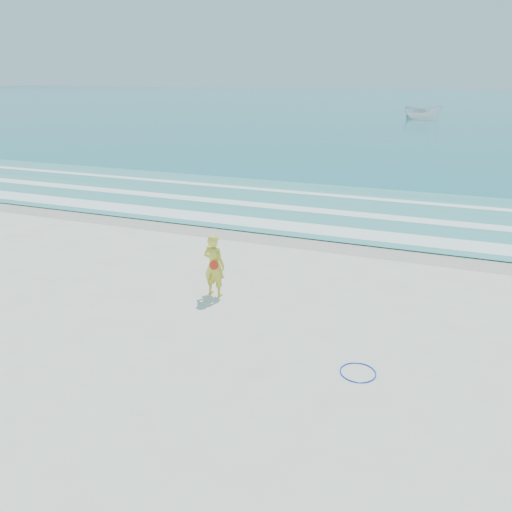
% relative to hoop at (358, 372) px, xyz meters
% --- Properties ---
extents(ground, '(400.00, 400.00, 0.00)m').
position_rel_hoop_xyz_m(ground, '(-3.82, -0.48, -0.01)').
color(ground, silver).
rests_on(ground, ground).
extents(wet_sand, '(400.00, 2.40, 0.00)m').
position_rel_hoop_xyz_m(wet_sand, '(-3.82, 8.52, -0.01)').
color(wet_sand, '#B2A893').
rests_on(wet_sand, ground).
extents(ocean, '(400.00, 190.00, 0.04)m').
position_rel_hoop_xyz_m(ocean, '(-3.82, 104.52, 0.01)').
color(ocean, '#19727F').
rests_on(ocean, ground).
extents(shallow, '(400.00, 10.00, 0.01)m').
position_rel_hoop_xyz_m(shallow, '(-3.82, 13.52, 0.03)').
color(shallow, '#59B7AD').
rests_on(shallow, ocean).
extents(foam_near, '(400.00, 1.40, 0.01)m').
position_rel_hoop_xyz_m(foam_near, '(-3.82, 9.82, 0.04)').
color(foam_near, white).
rests_on(foam_near, shallow).
extents(foam_mid, '(400.00, 0.90, 0.01)m').
position_rel_hoop_xyz_m(foam_mid, '(-3.82, 12.72, 0.04)').
color(foam_mid, white).
rests_on(foam_mid, shallow).
extents(foam_far, '(400.00, 0.60, 0.01)m').
position_rel_hoop_xyz_m(foam_far, '(-3.82, 16.02, 0.04)').
color(foam_far, white).
rests_on(foam_far, shallow).
extents(hoop, '(0.84, 0.84, 0.03)m').
position_rel_hoop_xyz_m(hoop, '(0.00, 0.00, 0.00)').
color(hoop, '#0B33D2').
rests_on(hoop, ground).
extents(boat, '(5.03, 1.98, 1.93)m').
position_rel_hoop_xyz_m(boat, '(-2.93, 64.82, 0.99)').
color(boat, silver).
rests_on(boat, ocean).
extents(woman, '(0.73, 0.54, 1.85)m').
position_rel_hoop_xyz_m(woman, '(-4.66, 2.56, 0.91)').
color(woman, yellow).
rests_on(woman, ground).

